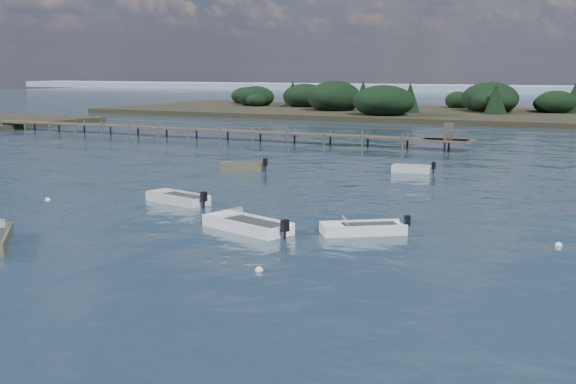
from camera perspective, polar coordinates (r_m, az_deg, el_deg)
The scene contains 11 objects.
ground at distance 85.42m, azimuth 11.84°, elevation 4.17°, with size 400.00×400.00×0.00m, color #142330.
dinghy_mid_white_a at distance 36.06m, azimuth -3.26°, elevation -2.77°, with size 5.30×3.26×1.22m.
tender_far_grey_b at distance 56.83m, azimuth 9.74°, elevation 1.70°, with size 3.36×1.45×1.13m.
dinghy_mid_white_b at distance 35.46m, azimuth 5.91°, elevation -3.05°, with size 4.23×3.56×1.09m.
dinghy_mid_grey at distance 43.87m, azimuth -8.70°, elevation -0.63°, with size 4.61×2.58×1.14m.
tender_far_white at distance 57.31m, azimuth -3.65°, elevation 1.90°, with size 3.77×2.25×1.27m.
buoy_b at distance 28.93m, azimuth -2.30°, elevation -6.23°, with size 0.32×0.32×0.32m, color white.
buoy_c at distance 46.56m, azimuth -18.45°, elevation -0.62°, with size 0.32×0.32×0.32m, color white.
buoy_d at distance 35.15m, azimuth 20.60°, elevation -3.98°, with size 0.32×0.32×0.32m, color white.
jetty at distance 82.68m, azimuth -5.10°, elevation 4.84°, with size 64.50×3.20×3.40m.
distant_haze at distance 275.87m, azimuth 2.48°, elevation 8.05°, with size 280.00×20.00×2.40m, color #889AA9.
Camera 1 is at (21.08, -22.40, 7.94)m, focal length 45.00 mm.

